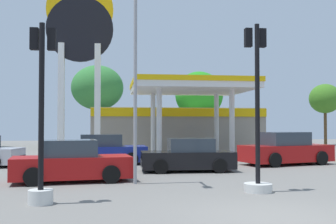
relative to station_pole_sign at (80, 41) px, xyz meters
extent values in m
plane|color=slate|center=(5.75, -19.49, -7.67)|extent=(90.00, 90.00, 0.00)
cube|color=gray|center=(7.12, 4.80, -6.04)|extent=(12.93, 6.64, 3.26)
cube|color=#EAB70C|center=(7.12, 1.43, -4.77)|extent=(12.93, 0.12, 0.60)
cube|color=white|center=(7.12, -2.24, -3.37)|extent=(7.33, 6.84, 0.35)
cube|color=#EAB70C|center=(7.12, -2.24, -3.04)|extent=(7.43, 6.94, 0.30)
cylinder|color=silver|center=(4.92, -4.12, -5.61)|extent=(0.32, 0.32, 4.13)
cylinder|color=silver|center=(9.32, -4.12, -5.61)|extent=(0.32, 0.32, 4.13)
cylinder|color=silver|center=(4.92, -0.36, -5.61)|extent=(0.32, 0.32, 4.13)
cylinder|color=silver|center=(9.32, -0.36, -5.61)|extent=(0.32, 0.32, 4.13)
cube|color=#4C4C51|center=(7.12, -2.24, -7.12)|extent=(0.90, 0.60, 1.10)
cube|color=white|center=(-1.19, -0.01, -3.94)|extent=(0.40, 0.56, 7.46)
cube|color=white|center=(1.19, -0.01, -3.94)|extent=(0.40, 0.56, 7.46)
cylinder|color=black|center=(0.00, -0.01, 0.79)|extent=(4.46, 0.22, 4.46)
cylinder|color=#F2B20C|center=(0.00, 0.01, 2.13)|extent=(4.46, 0.22, 4.46)
cube|color=white|center=(0.00, 0.05, 1.46)|extent=(4.11, 0.08, 0.80)
cylinder|color=black|center=(4.19, -11.40, -7.37)|extent=(0.61, 0.22, 0.60)
cylinder|color=black|center=(4.22, -9.77, -7.37)|extent=(0.61, 0.22, 0.60)
cylinder|color=black|center=(6.65, -11.45, -7.37)|extent=(0.61, 0.22, 0.60)
cylinder|color=black|center=(6.68, -9.82, -7.37)|extent=(0.61, 0.22, 0.60)
cube|color=black|center=(5.43, -10.61, -7.17)|extent=(4.00, 1.74, 0.72)
cube|color=#2D3842|center=(5.58, -10.61, -6.55)|extent=(1.92, 1.51, 0.60)
cube|color=black|center=(3.49, -10.57, -7.28)|extent=(0.14, 1.58, 0.23)
cylinder|color=black|center=(-2.83, -6.73, -7.36)|extent=(0.65, 0.32, 0.63)
cube|color=black|center=(-2.25, -7.68, -7.26)|extent=(0.40, 1.63, 0.23)
cylinder|color=black|center=(12.03, -6.97, -7.32)|extent=(0.73, 0.42, 0.70)
cylinder|color=black|center=(12.53, -8.77, -7.32)|extent=(0.73, 0.42, 0.70)
cylinder|color=black|center=(9.30, -7.72, -7.32)|extent=(0.73, 0.42, 0.70)
cylinder|color=black|center=(9.80, -9.52, -7.32)|extent=(0.73, 0.42, 0.70)
cube|color=#A51111|center=(10.91, -8.25, -7.10)|extent=(4.91, 3.06, 0.83)
cube|color=#2D3842|center=(10.76, -8.29, -6.38)|extent=(2.55, 2.21, 0.70)
cube|color=black|center=(13.07, -7.65, -7.22)|extent=(0.61, 1.79, 0.26)
cylinder|color=black|center=(1.97, -12.21, -7.36)|extent=(0.65, 0.30, 0.63)
cylinder|color=black|center=(2.19, -13.88, -7.36)|extent=(0.65, 0.30, 0.63)
cylinder|color=black|center=(-0.56, -12.56, -7.36)|extent=(0.65, 0.30, 0.63)
cylinder|color=black|center=(-0.33, -14.23, -7.36)|extent=(0.65, 0.30, 0.63)
cube|color=#A51111|center=(0.82, -13.22, -7.15)|extent=(4.31, 2.26, 0.74)
cube|color=#2D3842|center=(0.67, -13.24, -6.51)|extent=(2.15, 1.78, 0.63)
cube|color=black|center=(2.82, -12.95, -7.26)|extent=(0.34, 1.64, 0.23)
cylinder|color=black|center=(3.09, -6.00, -7.35)|extent=(0.65, 0.25, 0.65)
cylinder|color=black|center=(3.16, -7.74, -7.35)|extent=(0.65, 0.25, 0.65)
cylinder|color=black|center=(0.47, -6.11, -7.35)|extent=(0.65, 0.25, 0.65)
cylinder|color=black|center=(0.53, -7.84, -7.35)|extent=(0.65, 0.25, 0.65)
cube|color=navy|center=(1.81, -6.92, -7.14)|extent=(4.31, 1.94, 0.77)
cube|color=#2D3842|center=(1.66, -6.93, -6.47)|extent=(2.08, 1.65, 0.65)
cube|color=black|center=(3.89, -6.84, -7.25)|extent=(0.19, 1.69, 0.24)
cylinder|color=silver|center=(0.44, -17.39, -7.49)|extent=(0.62, 0.62, 0.37)
cylinder|color=black|center=(0.44, -17.39, -5.18)|extent=(0.14, 0.14, 4.25)
cube|color=black|center=(0.22, -17.23, -3.43)|extent=(0.21, 0.20, 0.57)
sphere|color=red|center=(0.22, -17.11, -3.25)|extent=(0.15, 0.15, 0.15)
sphere|color=#D89E0C|center=(0.22, -17.11, -3.43)|extent=(0.15, 0.15, 0.15)
sphere|color=green|center=(0.22, -17.11, -3.61)|extent=(0.15, 0.15, 0.15)
cube|color=black|center=(0.66, -17.23, -3.43)|extent=(0.21, 0.20, 0.57)
sphere|color=red|center=(0.66, -17.11, -3.25)|extent=(0.15, 0.15, 0.15)
sphere|color=#D89E0C|center=(0.66, -17.11, -3.43)|extent=(0.15, 0.15, 0.15)
sphere|color=green|center=(0.66, -17.11, -3.61)|extent=(0.15, 0.15, 0.15)
cylinder|color=silver|center=(6.56, -16.29, -7.54)|extent=(0.84, 0.84, 0.26)
cylinder|color=black|center=(6.56, -16.29, -5.02)|extent=(0.14, 0.14, 4.79)
cube|color=black|center=(6.34, -16.13, -3.00)|extent=(0.21, 0.20, 0.57)
sphere|color=red|center=(6.34, -16.00, -2.82)|extent=(0.15, 0.15, 0.15)
sphere|color=#D89E0C|center=(6.34, -16.00, -3.00)|extent=(0.15, 0.15, 0.15)
sphere|color=green|center=(6.34, -16.00, -3.18)|extent=(0.15, 0.15, 0.15)
cube|color=black|center=(6.78, -16.13, -3.00)|extent=(0.21, 0.20, 0.57)
sphere|color=red|center=(6.78, -16.00, -2.82)|extent=(0.15, 0.15, 0.15)
sphere|color=#D89E0C|center=(6.78, -16.00, -3.00)|extent=(0.15, 0.15, 0.15)
sphere|color=green|center=(6.78, -16.00, -3.18)|extent=(0.15, 0.15, 0.15)
cylinder|color=brown|center=(0.78, 10.45, -5.86)|extent=(0.28, 0.28, 3.63)
ellipsoid|color=#337B38|center=(0.78, 10.45, -2.24)|extent=(4.79, 4.79, 4.11)
cylinder|color=brown|center=(10.21, 9.78, -6.11)|extent=(0.30, 0.30, 3.13)
ellipsoid|color=#279120|center=(10.21, 9.78, -2.86)|extent=(4.48, 4.48, 4.35)
cylinder|color=brown|center=(22.83, 9.94, -5.96)|extent=(0.29, 0.29, 3.42)
ellipsoid|color=#3D7621|center=(22.83, 9.94, -3.11)|extent=(3.05, 3.05, 2.87)
cylinder|color=gray|center=(3.00, -14.09, -4.06)|extent=(0.12, 0.12, 7.23)
camera|label=1|loc=(2.27, -28.27, -5.65)|focal=44.37mm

